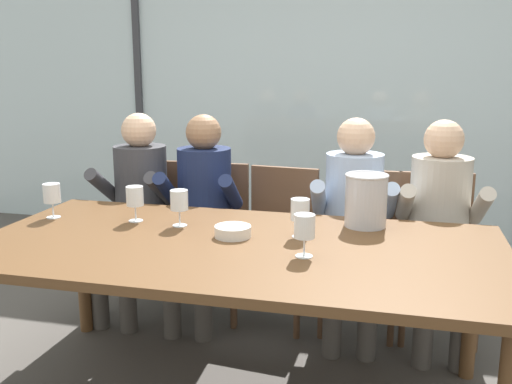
{
  "coord_description": "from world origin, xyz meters",
  "views": [
    {
      "loc": [
        0.65,
        -2.25,
        1.5
      ],
      "look_at": [
        0.0,
        0.35,
        0.9
      ],
      "focal_mm": 40.03,
      "sensor_mm": 36.0,
      "label": 1
    }
  ],
  "objects_px": {
    "person_beige_jumper": "(441,218)",
    "wine_glass_near_bucket": "(135,198)",
    "chair_right_of_center": "(362,236)",
    "person_navy_polo": "(201,203)",
    "chair_center": "(280,231)",
    "chair_left_of_center": "(213,225)",
    "tasting_bowl": "(233,231)",
    "chair_near_curtain": "(147,220)",
    "dining_table": "(236,258)",
    "ice_bucket_primary": "(366,200)",
    "wine_glass_by_right_taster": "(300,211)",
    "chair_near_window_right": "(436,240)",
    "wine_glass_center_pour": "(305,228)",
    "wine_glass_spare_empty": "(52,195)",
    "person_charcoal_jacket": "(136,199)",
    "person_pale_blue_shirt": "(353,213)",
    "wine_glass_by_left_taster": "(179,202)"
  },
  "relations": [
    {
      "from": "person_navy_polo",
      "to": "wine_glass_center_pour",
      "type": "bearing_deg",
      "value": -54.39
    },
    {
      "from": "chair_near_window_right",
      "to": "chair_near_curtain",
      "type": "bearing_deg",
      "value": 175.14
    },
    {
      "from": "chair_left_of_center",
      "to": "wine_glass_near_bucket",
      "type": "bearing_deg",
      "value": -105.0
    },
    {
      "from": "wine_glass_spare_empty",
      "to": "dining_table",
      "type": "bearing_deg",
      "value": -10.3
    },
    {
      "from": "person_beige_jumper",
      "to": "ice_bucket_primary",
      "type": "xyz_separation_m",
      "value": [
        -0.37,
        -0.43,
        0.18
      ]
    },
    {
      "from": "tasting_bowl",
      "to": "wine_glass_center_pour",
      "type": "distance_m",
      "value": 0.41
    },
    {
      "from": "chair_near_window_right",
      "to": "wine_glass_near_bucket",
      "type": "height_order",
      "value": "wine_glass_near_bucket"
    },
    {
      "from": "chair_left_of_center",
      "to": "person_charcoal_jacket",
      "type": "height_order",
      "value": "person_charcoal_jacket"
    },
    {
      "from": "ice_bucket_primary",
      "to": "person_charcoal_jacket",
      "type": "bearing_deg",
      "value": 162.98
    },
    {
      "from": "chair_near_window_right",
      "to": "tasting_bowl",
      "type": "xyz_separation_m",
      "value": [
        -0.93,
        -0.91,
        0.25
      ]
    },
    {
      "from": "person_charcoal_jacket",
      "to": "wine_glass_by_right_taster",
      "type": "bearing_deg",
      "value": -29.47
    },
    {
      "from": "chair_left_of_center",
      "to": "person_navy_polo",
      "type": "distance_m",
      "value": 0.24
    },
    {
      "from": "chair_right_of_center",
      "to": "person_beige_jumper",
      "type": "bearing_deg",
      "value": -18.77
    },
    {
      "from": "chair_near_window_right",
      "to": "wine_glass_center_pour",
      "type": "bearing_deg",
      "value": -122.93
    },
    {
      "from": "chair_left_of_center",
      "to": "person_navy_polo",
      "type": "relative_size",
      "value": 0.74
    },
    {
      "from": "chair_near_curtain",
      "to": "person_beige_jumper",
      "type": "bearing_deg",
      "value": -11.67
    },
    {
      "from": "chair_right_of_center",
      "to": "person_charcoal_jacket",
      "type": "relative_size",
      "value": 0.74
    },
    {
      "from": "dining_table",
      "to": "ice_bucket_primary",
      "type": "distance_m",
      "value": 0.69
    },
    {
      "from": "wine_glass_center_pour",
      "to": "wine_glass_spare_empty",
      "type": "xyz_separation_m",
      "value": [
        -1.32,
        0.28,
        0.0
      ]
    },
    {
      "from": "tasting_bowl",
      "to": "wine_glass_by_right_taster",
      "type": "bearing_deg",
      "value": 13.28
    },
    {
      "from": "chair_near_curtain",
      "to": "person_navy_polo",
      "type": "xyz_separation_m",
      "value": [
        0.42,
        -0.15,
        0.17
      ]
    },
    {
      "from": "tasting_bowl",
      "to": "person_pale_blue_shirt",
      "type": "bearing_deg",
      "value": 57.66
    },
    {
      "from": "chair_near_window_right",
      "to": "wine_glass_by_left_taster",
      "type": "height_order",
      "value": "wine_glass_by_left_taster"
    },
    {
      "from": "tasting_bowl",
      "to": "chair_near_curtain",
      "type": "bearing_deg",
      "value": 132.86
    },
    {
      "from": "person_charcoal_jacket",
      "to": "wine_glass_by_right_taster",
      "type": "relative_size",
      "value": 6.98
    },
    {
      "from": "wine_glass_by_right_taster",
      "to": "chair_center",
      "type": "bearing_deg",
      "value": 107.59
    },
    {
      "from": "person_beige_jumper",
      "to": "wine_glass_by_right_taster",
      "type": "relative_size",
      "value": 6.98
    },
    {
      "from": "ice_bucket_primary",
      "to": "wine_glass_spare_empty",
      "type": "height_order",
      "value": "ice_bucket_primary"
    },
    {
      "from": "person_pale_blue_shirt",
      "to": "wine_glass_by_left_taster",
      "type": "xyz_separation_m",
      "value": [
        -0.77,
        -0.64,
        0.17
      ]
    },
    {
      "from": "person_pale_blue_shirt",
      "to": "chair_left_of_center",
      "type": "bearing_deg",
      "value": 165.07
    },
    {
      "from": "wine_glass_by_left_taster",
      "to": "wine_glass_spare_empty",
      "type": "relative_size",
      "value": 1.0
    },
    {
      "from": "chair_left_of_center",
      "to": "person_navy_polo",
      "type": "xyz_separation_m",
      "value": [
        -0.01,
        -0.16,
        0.17
      ]
    },
    {
      "from": "chair_left_of_center",
      "to": "wine_glass_by_right_taster",
      "type": "bearing_deg",
      "value": -55.57
    },
    {
      "from": "person_charcoal_jacket",
      "to": "tasting_bowl",
      "type": "xyz_separation_m",
      "value": [
        0.83,
        -0.75,
        0.07
      ]
    },
    {
      "from": "person_navy_polo",
      "to": "wine_glass_by_right_taster",
      "type": "xyz_separation_m",
      "value": [
        0.7,
        -0.68,
        0.17
      ]
    },
    {
      "from": "wine_glass_near_bucket",
      "to": "person_pale_blue_shirt",
      "type": "bearing_deg",
      "value": 31.26
    },
    {
      "from": "person_beige_jumper",
      "to": "chair_center",
      "type": "bearing_deg",
      "value": 168.32
    },
    {
      "from": "chair_near_curtain",
      "to": "ice_bucket_primary",
      "type": "bearing_deg",
      "value": -29.28
    },
    {
      "from": "chair_left_of_center",
      "to": "person_beige_jumper",
      "type": "relative_size",
      "value": 0.74
    },
    {
      "from": "dining_table",
      "to": "ice_bucket_primary",
      "type": "xyz_separation_m",
      "value": [
        0.52,
        0.41,
        0.19
      ]
    },
    {
      "from": "chair_center",
      "to": "person_navy_polo",
      "type": "distance_m",
      "value": 0.5
    },
    {
      "from": "person_charcoal_jacket",
      "to": "person_beige_jumper",
      "type": "relative_size",
      "value": 1.0
    },
    {
      "from": "chair_near_window_right",
      "to": "person_navy_polo",
      "type": "distance_m",
      "value": 1.36
    },
    {
      "from": "chair_near_window_right",
      "to": "wine_glass_spare_empty",
      "type": "relative_size",
      "value": 5.15
    },
    {
      "from": "person_beige_jumper",
      "to": "wine_glass_near_bucket",
      "type": "bearing_deg",
      "value": -161.23
    },
    {
      "from": "person_beige_jumper",
      "to": "tasting_bowl",
      "type": "bearing_deg",
      "value": -145.19
    },
    {
      "from": "person_navy_polo",
      "to": "chair_center",
      "type": "bearing_deg",
      "value": 11.85
    },
    {
      "from": "wine_glass_near_bucket",
      "to": "chair_right_of_center",
      "type": "bearing_deg",
      "value": 35.63
    },
    {
      "from": "chair_right_of_center",
      "to": "chair_near_curtain",
      "type": "bearing_deg",
      "value": 179.65
    },
    {
      "from": "chair_left_of_center",
      "to": "person_navy_polo",
      "type": "height_order",
      "value": "person_navy_polo"
    }
  ]
}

